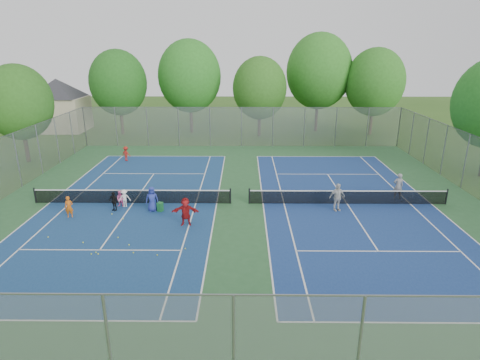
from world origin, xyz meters
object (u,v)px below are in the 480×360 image
Objects in this scene: ball_crate at (154,201)px; ball_hopper at (160,207)px; instructor at (398,186)px; net_left at (133,197)px; net_right at (348,198)px.

ball_crate is 1.57m from ball_hopper.
instructor is (16.25, 0.99, 0.75)m from ball_crate.
net_left is at bearing 6.05° from instructor.
ball_hopper is (0.72, -1.39, 0.16)m from ball_crate.
ball_crate is (-12.66, 0.05, -0.32)m from net_right.
ball_hopper is (2.06, -1.34, -0.16)m from net_left.
net_left is 1.38m from ball_crate.
net_right is 21.68× the size of ball_hopper.
instructor reaches higher than net_left.
ball_crate is 0.55× the size of ball_hopper.
ball_crate is at bearing 179.78° from net_right.
net_right is 3.76m from instructor.
instructor is at bearing 8.71° from ball_hopper.
net_left reaches higher than ball_crate.
ball_hopper reaches higher than ball_crate.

